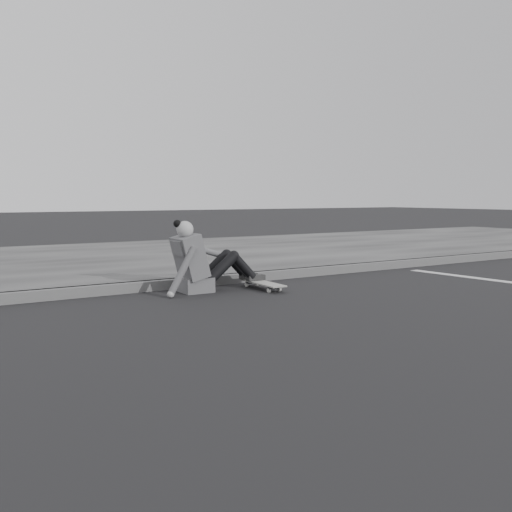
{
  "coord_description": "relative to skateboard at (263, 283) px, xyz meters",
  "views": [
    {
      "loc": [
        -4.48,
        -3.96,
        1.15
      ],
      "look_at": [
        -1.22,
        1.29,
        0.5
      ],
      "focal_mm": 40.0,
      "sensor_mm": 36.0,
      "label": 1
    }
  ],
  "objects": [
    {
      "name": "skateboard",
      "position": [
        0.0,
        0.0,
        0.0
      ],
      "size": [
        0.2,
        0.78,
        0.09
      ],
      "color": "#A7A7A2",
      "rests_on": "ground"
    },
    {
      "name": "sidewalk",
      "position": [
        0.72,
        3.66,
        -0.01
      ],
      "size": [
        24.0,
        6.0,
        0.12
      ],
      "primitive_type": "cube",
      "color": "#3A3A3A",
      "rests_on": "ground"
    },
    {
      "name": "ground",
      "position": [
        0.72,
        -1.94,
        -0.07
      ],
      "size": [
        80.0,
        80.0,
        0.0
      ],
      "primitive_type": "plane",
      "color": "black",
      "rests_on": "ground"
    },
    {
      "name": "seated_woman",
      "position": [
        -0.73,
        0.25,
        0.29
      ],
      "size": [
        1.38,
        0.46,
        0.88
      ],
      "color": "#4D4D4F",
      "rests_on": "ground"
    },
    {
      "name": "curb",
      "position": [
        0.72,
        0.64,
        -0.01
      ],
      "size": [
        24.0,
        0.16,
        0.12
      ],
      "primitive_type": "cube",
      "color": "#4E4E4E",
      "rests_on": "ground"
    }
  ]
}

